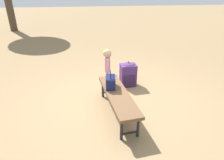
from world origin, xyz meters
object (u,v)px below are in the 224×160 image
at_px(park_bench, 118,96).
at_px(backpack_large, 128,74).
at_px(handbag, 110,81).
at_px(child_standing, 107,62).

relative_size(park_bench, backpack_large, 2.60).
bearing_deg(backpack_large, handbag, 148.70).
distance_m(park_bench, handbag, 0.34).
bearing_deg(child_standing, backpack_large, -89.99).
bearing_deg(park_bench, backpack_large, -20.73).
xyz_separation_m(park_bench, backpack_large, (1.16, -0.44, -0.08)).
distance_m(handbag, child_standing, 0.90).
height_order(handbag, child_standing, child_standing).
relative_size(child_standing, backpack_large, 1.51).
relative_size(handbag, backpack_large, 0.59).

